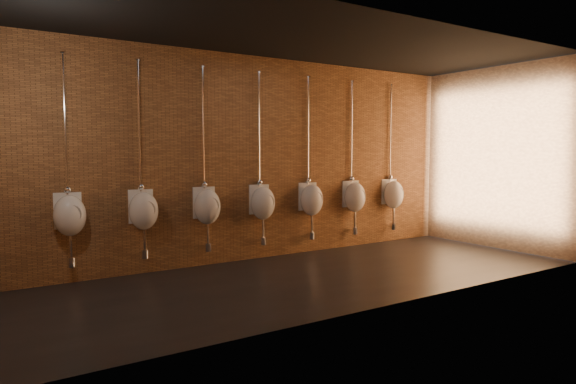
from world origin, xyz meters
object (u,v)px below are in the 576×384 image
Objects in this scene: urinal_1 at (143,210)px; urinal_5 at (355,196)px; urinal_3 at (263,202)px; urinal_4 at (311,199)px; urinal_0 at (70,214)px; urinal_2 at (207,206)px; urinal_6 at (393,194)px.

urinal_5 is at bearing 0.00° from urinal_1.
urinal_3 is 0.95m from urinal_4.
urinal_2 is (1.90, 0.00, 0.00)m from urinal_0.
urinal_3 is at bearing 180.00° from urinal_4.
urinal_3 is 1.00× the size of urinal_5.
urinal_6 is (1.90, 0.00, 0.00)m from urinal_4.
urinal_2 is at bearing 180.00° from urinal_4.
urinal_0 is 1.00× the size of urinal_4.
urinal_4 is (1.90, 0.00, 0.00)m from urinal_2.
urinal_0 is 1.00× the size of urinal_3.
urinal_4 is 1.90m from urinal_6.
urinal_1 is 0.95m from urinal_2.
urinal_5 is (0.95, 0.00, 0.00)m from urinal_4.
urinal_1 is 1.00× the size of urinal_2.
urinal_6 is at bearing 0.00° from urinal_1.
urinal_2 and urinal_6 have the same top height.
urinal_5 is at bearing 0.00° from urinal_4.
urinal_3 is (0.95, 0.00, 0.00)m from urinal_2.
urinal_0 is at bearing 180.00° from urinal_3.
urinal_4 and urinal_6 have the same top height.
urinal_2 is 1.00× the size of urinal_5.
urinal_3 is at bearing 0.00° from urinal_1.
urinal_4 is at bearing 0.00° from urinal_1.
urinal_2 is 1.90m from urinal_4.
urinal_0 is at bearing 180.00° from urinal_6.
urinal_0 is 5.69m from urinal_6.
urinal_2 is 2.84m from urinal_5.
urinal_0 is at bearing 180.00° from urinal_1.
urinal_4 is at bearing 0.00° from urinal_2.
urinal_4 and urinal_5 have the same top height.
urinal_3 is at bearing 0.00° from urinal_2.
urinal_1 is 2.84m from urinal_4.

